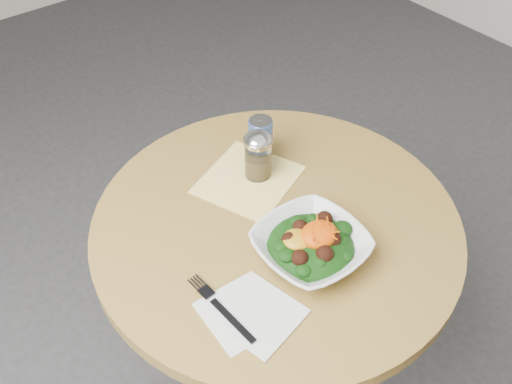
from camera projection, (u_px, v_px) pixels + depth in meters
ground at (271, 373)px, 1.91m from camera, size 6.00×6.00×0.00m
table at (275, 270)px, 1.52m from camera, size 0.90×0.90×0.75m
cloth_napkin at (248, 179)px, 1.49m from camera, size 0.30×0.29×0.00m
paper_napkins at (251, 313)px, 1.19m from camera, size 0.20×0.20×0.00m
salad_bowl at (311, 245)px, 1.28m from camera, size 0.25×0.25×0.09m
fork at (219, 306)px, 1.20m from camera, size 0.03×0.21×0.00m
spice_shaker at (258, 156)px, 1.46m from camera, size 0.07×0.07×0.13m
beverage_can at (260, 139)px, 1.51m from camera, size 0.06×0.06×0.12m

